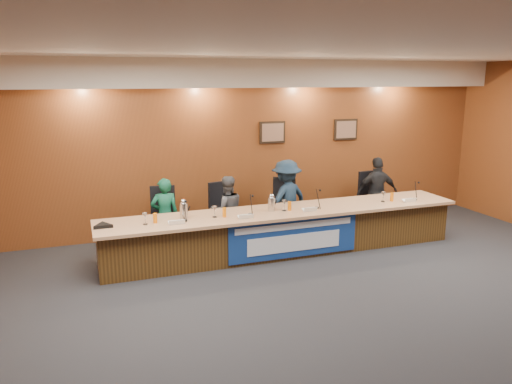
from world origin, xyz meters
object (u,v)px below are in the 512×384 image
panelist_b (227,211)px  panelist_d (377,193)px  panelist_c (286,199)px  office_chair_b (225,217)px  dais_body (284,232)px  office_chair_c (284,211)px  speakerphone (103,226)px  carafe_left (184,211)px  banner (294,238)px  panelist_a (165,215)px  carafe_mid (271,204)px  office_chair_d (374,203)px  office_chair_a (164,223)px

panelist_b → panelist_d: (3.03, 0.00, 0.08)m
panelist_c → office_chair_b: size_ratio=3.02×
dais_body → office_chair_c: dais_body is taller
office_chair_b → speakerphone: speakerphone is taller
office_chair_b → carafe_left: (-0.90, -0.82, 0.40)m
panelist_c → banner: bearing=53.6°
panelist_a → speakerphone: bearing=39.1°
panelist_d → carafe_mid: 2.60m
panelist_b → carafe_mid: 0.94m
panelist_b → office_chair_d: size_ratio=2.57×
banner → panelist_c: bearing=73.3°
banner → office_chair_b: banner is taller
banner → panelist_a: bearing=149.1°
office_chair_c → carafe_left: (-2.03, -0.82, 0.40)m
office_chair_d → speakerphone: size_ratio=1.50×
panelist_d → carafe_left: (-3.94, -0.72, 0.18)m
office_chair_d → carafe_left: carafe_left is taller
office_chair_a → panelist_c: bearing=3.8°
panelist_b → panelist_c: bearing=-177.9°
office_chair_c → speakerphone: (-3.22, -0.85, 0.30)m
panelist_a → office_chair_a: size_ratio=2.64×
panelist_c → speakerphone: (-3.22, -0.75, 0.05)m
panelist_c → office_chair_d: size_ratio=3.02×
panelist_b → speakerphone: panelist_b is taller
panelist_b → panelist_c: size_ratio=0.85×
dais_body → banner: banner is taller
panelist_c → carafe_mid: panelist_c is taller
office_chair_b → carafe_mid: bearing=-68.5°
office_chair_b → carafe_left: size_ratio=1.91×
office_chair_a → office_chair_b: (1.08, 0.00, 0.00)m
office_chair_d → carafe_left: 4.04m
dais_body → panelist_d: (2.25, 0.70, 0.35)m
office_chair_c → banner: bearing=-82.5°
panelist_a → office_chair_a: 0.18m
panelist_b → office_chair_b: 0.17m
carafe_left → office_chair_b: bearing=42.3°
office_chair_d → carafe_mid: (-2.49, -0.83, 0.38)m
panelist_d → office_chair_a: bearing=8.5°
panelist_d → carafe_mid: bearing=26.1°
dais_body → office_chair_d: (2.25, 0.80, 0.13)m
banner → office_chair_a: 2.23m
panelist_d → banner: bearing=36.3°
panelist_c → speakerphone: 3.31m
office_chair_c → speakerphone: size_ratio=1.50×
carafe_left → carafe_mid: carafe_left is taller
dais_body → panelist_b: panelist_b is taller
office_chair_b → carafe_mid: carafe_mid is taller
panelist_a → panelist_c: 2.20m
office_chair_b → speakerphone: (-2.10, -0.85, 0.30)m
office_chair_b → panelist_a: bearing=173.4°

